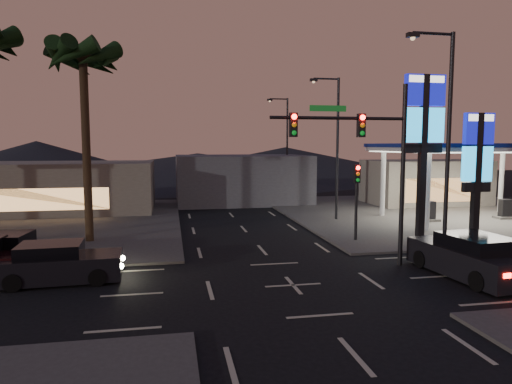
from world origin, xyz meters
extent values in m
plane|color=black|center=(0.00, 0.00, 0.00)|extent=(140.00, 140.00, 0.00)
cube|color=#47443F|center=(16.00, 16.00, 0.06)|extent=(24.00, 24.00, 0.12)
cylinder|color=silver|center=(11.00, 9.00, 2.50)|extent=(0.36, 0.36, 5.00)
cylinder|color=silver|center=(11.00, 15.00, 2.50)|extent=(0.36, 0.36, 5.00)
cylinder|color=silver|center=(21.00, 15.00, 2.50)|extent=(0.36, 0.36, 5.00)
cube|color=silver|center=(16.00, 12.00, 5.20)|extent=(12.00, 8.00, 0.50)
cube|color=white|center=(16.00, 12.00, 4.90)|extent=(11.60, 7.60, 0.06)
cube|color=navy|center=(16.00, 12.00, 5.35)|extent=(12.20, 8.20, 0.25)
cube|color=black|center=(13.00, 12.00, 0.80)|extent=(0.80, 0.50, 1.40)
cube|color=black|center=(19.00, 12.00, 0.80)|extent=(0.80, 0.50, 1.40)
cube|color=#726B5B|center=(18.00, 21.00, 2.00)|extent=(10.00, 6.00, 4.00)
cube|color=black|center=(8.50, 5.50, 4.50)|extent=(0.35, 0.35, 9.00)
cube|color=#0D1097|center=(8.50, 5.50, 8.20)|extent=(2.20, 0.30, 1.60)
cube|color=white|center=(8.50, 5.50, 8.75)|extent=(1.98, 0.32, 0.35)
cube|color=#1795DB|center=(8.50, 5.50, 6.40)|extent=(2.20, 0.30, 1.80)
cube|color=black|center=(8.50, 5.50, 5.20)|extent=(2.09, 0.28, 0.50)
cube|color=black|center=(11.00, 4.50, 3.50)|extent=(0.35, 0.35, 7.00)
cube|color=#0D1097|center=(11.00, 4.50, 6.20)|extent=(1.60, 0.30, 1.60)
cube|color=white|center=(11.00, 4.50, 6.75)|extent=(1.44, 0.32, 0.35)
cube|color=#1795DB|center=(11.00, 4.50, 4.40)|extent=(1.60, 0.30, 1.80)
cube|color=black|center=(11.00, 4.50, 3.20)|extent=(1.52, 0.28, 0.50)
cylinder|color=black|center=(5.50, 2.00, 4.00)|extent=(0.20, 0.20, 8.00)
cylinder|color=black|center=(2.50, 2.00, 6.50)|extent=(6.00, 0.14, 0.14)
cube|color=#0C3F14|center=(2.00, 2.00, 6.90)|extent=(1.60, 0.05, 0.25)
cube|color=black|center=(3.50, 2.00, 6.20)|extent=(0.32, 0.25, 1.00)
sphere|color=#FF0C07|center=(3.50, 1.85, 6.53)|extent=(0.22, 0.22, 0.22)
sphere|color=orange|center=(3.50, 1.85, 6.20)|extent=(0.20, 0.20, 0.20)
sphere|color=#0CB226|center=(3.50, 1.85, 5.87)|extent=(0.20, 0.20, 0.20)
cube|color=black|center=(0.50, 2.00, 6.20)|extent=(0.32, 0.25, 1.00)
sphere|color=#FF0C07|center=(0.50, 1.85, 6.53)|extent=(0.22, 0.22, 0.22)
sphere|color=orange|center=(0.50, 1.85, 6.20)|extent=(0.20, 0.20, 0.20)
sphere|color=#0CB226|center=(0.50, 1.85, 5.87)|extent=(0.20, 0.20, 0.20)
cylinder|color=black|center=(5.50, 7.00, 2.00)|extent=(0.16, 0.16, 4.00)
cube|color=black|center=(5.50, 7.00, 3.80)|extent=(0.32, 0.25, 1.00)
sphere|color=#FF0C07|center=(5.50, 6.85, 4.13)|extent=(0.22, 0.22, 0.22)
sphere|color=orange|center=(5.50, 6.85, 3.80)|extent=(0.20, 0.20, 0.20)
sphere|color=#0CB226|center=(5.50, 6.85, 3.47)|extent=(0.20, 0.20, 0.20)
cylinder|color=black|center=(7.00, 1.00, 5.00)|extent=(0.18, 0.18, 10.00)
cylinder|color=black|center=(6.10, 1.00, 9.90)|extent=(1.80, 0.12, 0.12)
cube|color=black|center=(5.20, 1.00, 9.80)|extent=(0.50, 0.25, 0.18)
sphere|color=#FFCC8C|center=(5.20, 1.00, 9.68)|extent=(0.20, 0.20, 0.20)
cylinder|color=black|center=(7.00, 14.00, 5.00)|extent=(0.18, 0.18, 10.00)
cylinder|color=black|center=(6.10, 14.00, 9.90)|extent=(1.80, 0.12, 0.12)
cube|color=black|center=(5.20, 14.00, 9.80)|extent=(0.50, 0.25, 0.18)
sphere|color=#FFCC8C|center=(5.20, 14.00, 9.68)|extent=(0.20, 0.20, 0.20)
cylinder|color=black|center=(7.00, 28.00, 5.00)|extent=(0.18, 0.18, 10.00)
cylinder|color=black|center=(6.10, 28.00, 9.90)|extent=(1.80, 0.12, 0.12)
cube|color=black|center=(5.20, 28.00, 9.80)|extent=(0.50, 0.25, 0.18)
sphere|color=#FFCC8C|center=(5.20, 28.00, 9.68)|extent=(0.20, 0.20, 0.20)
cylinder|color=black|center=(-9.00, 9.50, 5.10)|extent=(0.44, 0.44, 10.20)
sphere|color=black|center=(-9.00, 9.50, 10.20)|extent=(0.90, 0.90, 0.90)
cone|color=black|center=(-7.70, 9.50, 9.90)|extent=(0.90, 2.74, 1.91)
cone|color=black|center=(-8.08, 10.42, 9.90)|extent=(2.57, 2.57, 1.91)
cone|color=black|center=(-9.00, 10.80, 9.90)|extent=(2.74, 0.90, 1.91)
cone|color=black|center=(-9.92, 10.42, 9.90)|extent=(2.57, 2.57, 1.91)
cone|color=black|center=(-10.30, 9.50, 9.90)|extent=(0.90, 2.74, 1.91)
cone|color=black|center=(-9.92, 8.58, 9.90)|extent=(2.57, 2.57, 1.91)
cone|color=black|center=(-9.00, 8.20, 9.90)|extent=(2.74, 0.90, 1.91)
cone|color=black|center=(-8.08, 8.58, 9.90)|extent=(2.57, 2.57, 1.91)
cone|color=black|center=(-12.70, 9.50, 10.50)|extent=(0.90, 2.74, 1.91)
cone|color=black|center=(-13.08, 10.42, 10.50)|extent=(2.57, 2.57, 1.91)
cube|color=#726B5B|center=(-14.00, 22.00, 2.00)|extent=(16.00, 8.00, 4.00)
cube|color=#4C4C51|center=(2.00, 26.00, 2.20)|extent=(12.00, 9.00, 4.40)
cone|color=black|center=(-25.00, 60.00, 3.00)|extent=(40.00, 40.00, 6.00)
cone|color=black|center=(15.00, 60.00, 2.50)|extent=(50.00, 50.00, 5.00)
cone|color=black|center=(0.00, 60.00, 2.00)|extent=(60.00, 60.00, 4.00)
cube|color=black|center=(-8.89, 2.13, 0.58)|extent=(4.75, 2.20, 0.95)
cube|color=black|center=(-9.21, 2.11, 1.22)|extent=(2.42, 1.92, 0.69)
cylinder|color=black|center=(-7.46, 3.11, 0.34)|extent=(0.69, 0.29, 0.68)
cylinder|color=black|center=(-7.37, 1.31, 0.34)|extent=(0.69, 0.29, 0.68)
cylinder|color=black|center=(-10.42, 2.95, 0.34)|extent=(0.69, 0.29, 0.68)
cylinder|color=black|center=(-10.32, 1.16, 0.34)|extent=(0.69, 0.29, 0.68)
sphere|color=#FFF2BF|center=(-6.60, 2.89, 0.66)|extent=(0.23, 0.23, 0.23)
sphere|color=#FFF2BF|center=(-6.54, 1.62, 0.66)|extent=(0.23, 0.23, 0.23)
cylinder|color=black|center=(-10.54, 3.66, 0.36)|extent=(0.74, 0.30, 0.73)
cylinder|color=black|center=(-10.63, 1.72, 0.36)|extent=(0.74, 0.30, 0.73)
sphere|color=#FFF2BF|center=(-9.64, 3.33, 0.71)|extent=(0.25, 0.25, 0.25)
sphere|color=#FFF2BF|center=(-9.70, 1.97, 0.71)|extent=(0.25, 0.25, 0.25)
cube|color=#5F5F62|center=(-11.47, 4.18, 0.61)|extent=(5.06, 2.50, 1.00)
cylinder|color=black|center=(-9.83, 4.97, 0.36)|extent=(0.73, 0.33, 0.71)
cylinder|color=black|center=(-10.01, 3.09, 0.36)|extent=(0.73, 0.33, 0.71)
sphere|color=#FFF2BF|center=(-8.97, 4.61, 0.69)|extent=(0.24, 0.24, 0.24)
sphere|color=#FFF2BF|center=(-9.10, 3.28, 0.69)|extent=(0.24, 0.24, 0.24)
cylinder|color=black|center=(-11.89, 6.88, 0.29)|extent=(0.58, 0.22, 0.57)
cylinder|color=black|center=(-11.90, 5.36, 0.29)|extent=(0.58, 0.22, 0.57)
sphere|color=#FFF2BF|center=(-11.17, 6.65, 0.56)|extent=(0.20, 0.20, 0.20)
sphere|color=#FFF2BF|center=(-11.18, 5.57, 0.56)|extent=(0.20, 0.20, 0.20)
cube|color=black|center=(7.36, -0.20, 0.66)|extent=(2.72, 5.49, 1.08)
cube|color=black|center=(7.40, -0.56, 1.39)|extent=(2.29, 2.83, 0.78)
cylinder|color=black|center=(6.19, 1.39, 0.39)|extent=(0.36, 0.79, 0.77)
cylinder|color=black|center=(8.22, 1.58, 0.39)|extent=(0.36, 0.79, 0.77)
cylinder|color=black|center=(6.50, -1.97, 0.39)|extent=(0.36, 0.79, 0.77)
cube|color=#FF140A|center=(6.89, -2.91, 0.84)|extent=(0.31, 0.12, 0.17)
camera|label=1|loc=(-4.56, -16.49, 5.37)|focal=32.00mm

